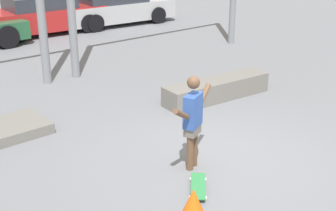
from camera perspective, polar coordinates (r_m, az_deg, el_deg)
The scene contains 7 objects.
ground_plane at distance 7.80m, azimuth 6.10°, elevation -6.50°, with size 36.00×36.00×0.00m, color slate.
skateboarder at distance 7.15m, azimuth 3.04°, elevation -1.55°, with size 1.23×0.62×1.52m.
skateboard at distance 6.90m, azimuth 3.69°, elevation -9.78°, with size 0.66×0.69×0.08m.
grind_box at distance 10.37m, azimuth 5.98°, elevation 2.00°, with size 2.58×0.59×0.44m, color slate.
parked_car_red at distance 17.24m, azimuth -14.85°, elevation 10.65°, with size 4.12×1.99×1.34m.
parked_car_silver at distance 18.42m, azimuth -6.47°, elevation 11.96°, with size 4.48×2.12×1.45m.
traffic_cone at distance 6.10m, azimuth 3.10°, elevation -12.25°, with size 0.50×0.50×0.52m.
Camera 1 is at (-4.99, -4.78, 3.61)m, focal length 50.00 mm.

